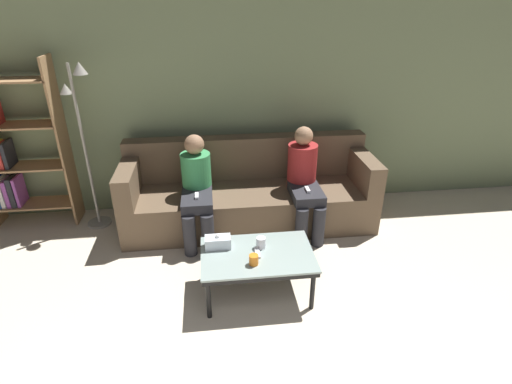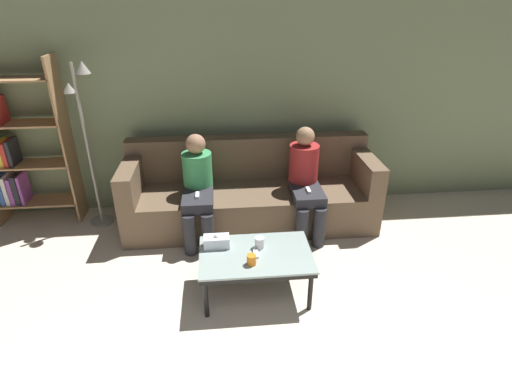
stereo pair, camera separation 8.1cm
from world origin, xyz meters
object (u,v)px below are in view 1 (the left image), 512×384
at_px(coffee_table, 257,258).
at_px(cup_near_left, 261,243).
at_px(cup_near_right, 254,260).
at_px(bookshelf, 9,150).
at_px(couch, 249,194).
at_px(seated_person_left_end, 197,186).
at_px(game_remote, 257,252).
at_px(seated_person_mid_left, 304,179).
at_px(standing_lamp, 83,131).
at_px(tissue_box, 218,242).

relative_size(coffee_table, cup_near_left, 9.54).
relative_size(coffee_table, cup_near_right, 10.92).
bearing_deg(bookshelf, couch, -6.12).
bearing_deg(seated_person_left_end, cup_near_right, -68.21).
relative_size(game_remote, seated_person_mid_left, 0.13).
xyz_separation_m(game_remote, standing_lamp, (-1.63, 1.38, 0.68)).
bearing_deg(tissue_box, seated_person_left_end, 101.84).
bearing_deg(coffee_table, cup_near_left, 63.55).
bearing_deg(bookshelf, seated_person_mid_left, -9.32).
bearing_deg(couch, game_remote, -92.76).
xyz_separation_m(cup_near_left, cup_near_right, (-0.09, -0.23, -0.01)).
bearing_deg(seated_person_left_end, cup_near_left, -59.29).
distance_m(couch, tissue_box, 1.19).
xyz_separation_m(coffee_table, bookshelf, (-2.46, 1.52, 0.51)).
bearing_deg(game_remote, standing_lamp, 139.78).
distance_m(game_remote, seated_person_left_end, 1.14).
height_order(tissue_box, bookshelf, bookshelf).
relative_size(coffee_table, bookshelf, 0.52).
relative_size(game_remote, bookshelf, 0.08).
height_order(tissue_box, seated_person_left_end, seated_person_left_end).
bearing_deg(coffee_table, bookshelf, 148.29).
bearing_deg(tissue_box, cup_near_right, -45.18).
height_order(standing_lamp, seated_person_mid_left, standing_lamp).
bearing_deg(cup_near_right, seated_person_mid_left, 59.82).
distance_m(game_remote, bookshelf, 2.93).
relative_size(bookshelf, standing_lamp, 1.02).
distance_m(tissue_box, seated_person_mid_left, 1.30).
relative_size(game_remote, standing_lamp, 0.08).
bearing_deg(seated_person_left_end, game_remote, -63.26).
bearing_deg(game_remote, couch, 87.24).
height_order(cup_near_left, bookshelf, bookshelf).
xyz_separation_m(coffee_table, standing_lamp, (-1.63, 1.38, 0.73)).
relative_size(coffee_table, seated_person_mid_left, 0.83).
bearing_deg(game_remote, coffee_table, 90.00).
relative_size(couch, game_remote, 18.17).
relative_size(cup_near_right, bookshelf, 0.05).
bearing_deg(cup_near_right, bookshelf, 145.42).
distance_m(cup_near_left, bookshelf, 2.92).
bearing_deg(standing_lamp, bookshelf, 170.32).
relative_size(tissue_box, standing_lamp, 0.12).
xyz_separation_m(cup_near_right, seated_person_left_end, (-0.46, 1.15, 0.13)).
distance_m(standing_lamp, seated_person_left_end, 1.29).
relative_size(couch, bookshelf, 1.49).
xyz_separation_m(seated_person_left_end, seated_person_mid_left, (1.13, 0.01, 0.02)).
bearing_deg(standing_lamp, game_remote, -40.22).
height_order(cup_near_right, tissue_box, tissue_box).
xyz_separation_m(couch, seated_person_mid_left, (0.57, -0.24, 0.27)).
xyz_separation_m(couch, coffee_table, (-0.06, -1.25, 0.03)).
xyz_separation_m(bookshelf, standing_lamp, (0.83, -0.14, 0.22)).
height_order(bookshelf, seated_person_left_end, bookshelf).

